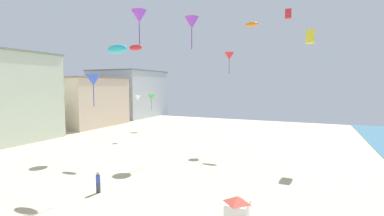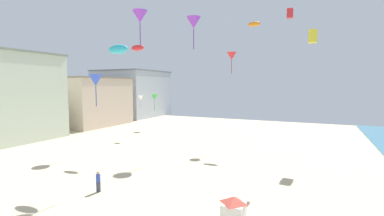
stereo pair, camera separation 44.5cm
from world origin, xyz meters
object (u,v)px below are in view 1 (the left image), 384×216
Objects in this scene: kite_flyer at (98,181)px; kite_cyan_parafoil at (117,49)px; kite_blue_delta at (93,80)px; kite_orange_parafoil at (252,24)px; kite_red_parafoil at (136,48)px; kite_red_box at (288,14)px; kite_yellow_box at (310,37)px; lifeguard_stand at (237,210)px; kite_red_delta at (229,56)px; kite_white_delta at (138,98)px; kite_green_delta at (151,97)px; kite_purple_delta at (139,16)px; kite_purple_delta_2 at (192,23)px.

kite_cyan_parafoil is at bearing -149.80° from kite_flyer.
kite_orange_parafoil is (15.78, 13.00, 7.63)m from kite_blue_delta.
kite_orange_parafoil is 0.96× the size of kite_red_parafoil.
kite_red_box reaches higher than kite_yellow_box.
kite_blue_delta is (-20.23, 11.36, 6.94)m from lifeguard_stand.
kite_red_box reaches higher than kite_red_parafoil.
kite_red_delta is at bearing 167.78° from kite_yellow_box.
kite_red_delta is 12.50m from kite_red_parafoil.
kite_white_delta reaches higher than lifeguard_stand.
kite_red_delta is (4.34, 20.28, 11.17)m from kite_flyer.
kite_white_delta is at bearing 119.70° from kite_cyan_parafoil.
kite_blue_delta is 2.67× the size of kite_yellow_box.
kite_orange_parafoil is (7.91, 18.24, 5.07)m from kite_cyan_parafoil.
kite_cyan_parafoil reaches higher than kite_green_delta.
kite_blue_delta is 2.13× the size of kite_red_parafoil.
kite_purple_delta reaches higher than kite_green_delta.
kite_orange_parafoil reaches higher than kite_white_delta.
kite_purple_delta_2 is 7.53m from kite_red_parafoil.
kite_red_box is 0.62× the size of kite_yellow_box.
kite_red_box reaches higher than kite_flyer.
kite_yellow_box is (14.29, 18.12, 12.69)m from kite_flyer.
kite_orange_parafoil is at bearing 39.49° from kite_blue_delta.
kite_yellow_box reaches higher than kite_blue_delta.
kite_orange_parafoil is at bearing 46.84° from kite_purple_delta_2.
kite_purple_delta_2 is 4.42× the size of kite_red_box.
kite_red_parafoil is (-4.51, 11.46, 11.69)m from kite_flyer.
kite_blue_delta is at bearing -78.71° from kite_green_delta.
kite_purple_delta is 26.82m from kite_green_delta.
kite_flyer is 11.15m from kite_cyan_parafoil.
kite_cyan_parafoil is 2.34× the size of kite_red_box.
kite_yellow_box reaches higher than kite_red_parafoil.
kite_flyer is 0.58× the size of kite_red_delta.
kite_red_parafoil is (-5.38, -4.17, -3.23)m from kite_purple_delta_2.
kite_flyer is at bearing -107.38° from kite_orange_parafoil.
kite_purple_delta_2 is 2.20× the size of kite_red_parafoil.
kite_green_delta is at bearing 101.29° from kite_blue_delta.
kite_red_delta is at bearing -145.14° from kite_orange_parafoil.
kite_red_delta reaches higher than kite_green_delta.
kite_orange_parafoil reaches higher than kite_green_delta.
kite_purple_delta is at bearing -105.14° from kite_red_delta.
lifeguard_stand is 20.64m from kite_red_box.
kite_orange_parafoil reaches higher than kite_yellow_box.
kite_purple_delta_2 reaches higher than kite_red_box.
kite_purple_delta is 1.55× the size of kite_white_delta.
kite_blue_delta is 6.28m from kite_red_parafoil.
kite_blue_delta is 0.97× the size of kite_purple_delta_2.
lifeguard_stand is 1.30× the size of kite_white_delta.
kite_blue_delta reaches higher than kite_green_delta.
kite_white_delta is at bearing -71.24° from kite_green_delta.
kite_green_delta is (-12.82, 22.04, -8.32)m from kite_purple_delta.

